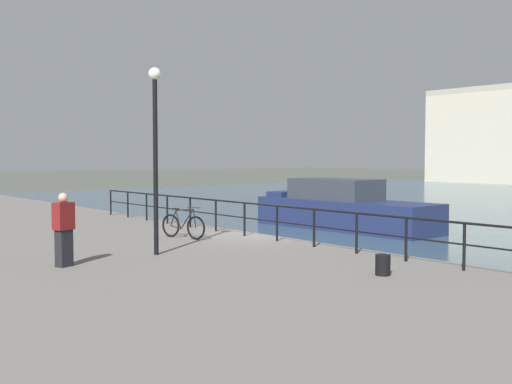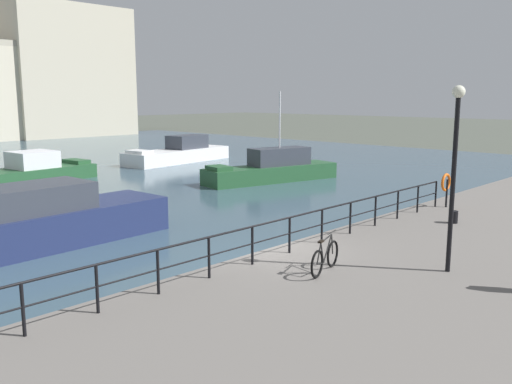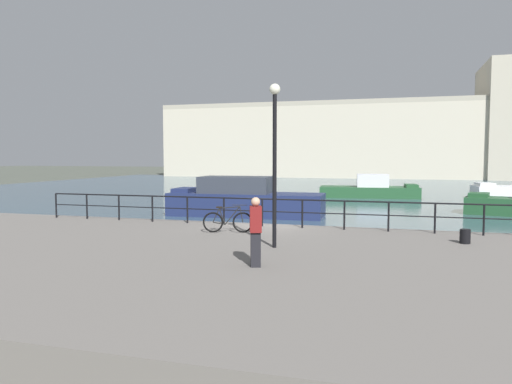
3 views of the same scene
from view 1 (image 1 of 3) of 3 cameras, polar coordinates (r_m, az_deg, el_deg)
ground_plane at (r=20.24m, az=0.52°, el=-5.86°), size 240.00×240.00×0.00m
quay_promenade at (r=16.81m, az=-16.81°, el=-6.66°), size 56.00×13.00×0.70m
moored_blue_motorboat at (r=27.79m, az=7.97°, el=-1.54°), size 8.80×2.96×2.22m
quay_railing at (r=19.56m, az=-1.07°, el=-1.93°), size 18.72×0.07×1.08m
parked_bicycle at (r=19.14m, az=-6.75°, el=-3.11°), size 1.73×0.49×0.98m
mooring_bollard at (r=13.41m, az=11.62°, el=-6.61°), size 0.32×0.32×0.44m
quay_lamp_post at (r=15.91m, az=-9.28°, el=5.11°), size 0.32×0.32×4.76m
standing_person at (r=14.74m, az=-17.32°, el=-3.28°), size 0.41×0.51×1.69m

